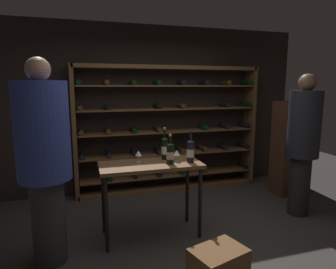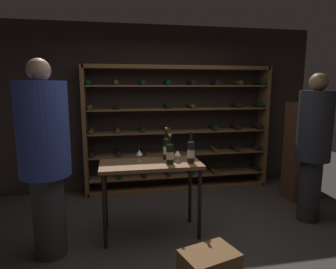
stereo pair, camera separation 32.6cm
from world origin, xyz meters
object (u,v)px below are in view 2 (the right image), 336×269
object	(u,v)px
wine_crate	(209,269)
display_cabinet	(302,151)
tasting_table	(151,172)
wine_glass_stemmed_left	(178,154)
wine_bottle_black_capsule	(191,151)
wine_rack	(179,129)
person_guest_blue_shirt	(45,152)
person_bystander_dark_jacket	(314,141)
wine_glass_stemmed_center	(139,153)
wine_bottle_amber_reserve	(170,153)
wine_bottle_green_slim	(166,148)

from	to	relation	value
wine_crate	display_cabinet	distance (m)	2.75
tasting_table	wine_glass_stemmed_left	xyz separation A→B (m)	(0.32, 0.01, 0.21)
wine_bottle_black_capsule	wine_glass_stemmed_left	size ratio (longest dim) A/B	2.76
display_cabinet	wine_bottle_black_capsule	distance (m)	2.17
wine_crate	wine_bottle_black_capsule	xyz separation A→B (m)	(0.07, 0.91, 0.86)
display_cabinet	wine_rack	bearing A→B (deg)	157.15
person_guest_blue_shirt	wine_bottle_black_capsule	size ratio (longest dim) A/B	5.52
tasting_table	wine_crate	bearing A→B (deg)	-68.71
person_guest_blue_shirt	wine_glass_stemmed_left	size ratio (longest dim) A/B	15.27
person_bystander_dark_jacket	person_guest_blue_shirt	world-z (taller)	person_guest_blue_shirt
person_guest_blue_shirt	wine_glass_stemmed_center	world-z (taller)	person_guest_blue_shirt
person_guest_blue_shirt	wine_glass_stemmed_center	distance (m)	1.04
wine_glass_stemmed_center	wine_rack	bearing A→B (deg)	59.90
person_guest_blue_shirt	wine_bottle_amber_reserve	world-z (taller)	person_guest_blue_shirt
person_bystander_dark_jacket	wine_glass_stemmed_center	world-z (taller)	person_bystander_dark_jacket
wine_bottle_amber_reserve	wine_glass_stemmed_center	xyz separation A→B (m)	(-0.33, 0.20, -0.03)
display_cabinet	wine_glass_stemmed_left	bearing A→B (deg)	-161.88
person_bystander_dark_jacket	display_cabinet	bearing A→B (deg)	179.12
person_guest_blue_shirt	wine_bottle_amber_reserve	xyz separation A→B (m)	(1.30, 0.14, -0.10)
wine_bottle_green_slim	wine_glass_stemmed_center	world-z (taller)	wine_bottle_green_slim
wine_bottle_green_slim	wine_bottle_amber_reserve	xyz separation A→B (m)	(0.00, -0.23, -0.01)
person_bystander_dark_jacket	wine_glass_stemmed_left	world-z (taller)	person_bystander_dark_jacket
wine_crate	wine_glass_stemmed_left	bearing A→B (deg)	93.91
person_bystander_dark_jacket	display_cabinet	world-z (taller)	person_bystander_dark_jacket
wine_glass_stemmed_center	wine_glass_stemmed_left	distance (m)	0.45
wine_glass_stemmed_left	wine_bottle_amber_reserve	bearing A→B (deg)	-139.54
person_bystander_dark_jacket	wine_bottle_amber_reserve	world-z (taller)	person_bystander_dark_jacket
person_guest_blue_shirt	wine_crate	bearing A→B (deg)	156.72
person_bystander_dark_jacket	wine_glass_stemmed_center	xyz separation A→B (m)	(-2.21, 0.11, -0.08)
person_bystander_dark_jacket	wine_bottle_amber_reserve	size ratio (longest dim) A/B	5.58
wine_crate	wine_glass_stemmed_left	world-z (taller)	wine_glass_stemmed_left
wine_bottle_green_slim	wine_glass_stemmed_center	distance (m)	0.33
wine_rack	wine_bottle_black_capsule	bearing A→B (deg)	-97.77
wine_bottle_amber_reserve	wine_glass_stemmed_left	distance (m)	0.15
wine_crate	display_cabinet	bearing A→B (deg)	39.44
tasting_table	wine_bottle_green_slim	distance (m)	0.35
wine_bottle_green_slim	wine_bottle_black_capsule	distance (m)	0.33
wine_rack	person_bystander_dark_jacket	bearing A→B (deg)	-45.85
wine_crate	wine_bottle_green_slim	size ratio (longest dim) A/B	1.24
wine_rack	wine_bottle_amber_reserve	bearing A→B (deg)	-106.43
wine_glass_stemmed_center	wine_glass_stemmed_left	bearing A→B (deg)	-12.90
wine_bottle_black_capsule	wine_glass_stemmed_center	size ratio (longest dim) A/B	2.76
person_bystander_dark_jacket	person_guest_blue_shirt	size ratio (longest dim) A/B	0.95
person_bystander_dark_jacket	wine_bottle_amber_reserve	bearing A→B (deg)	-61.30
wine_bottle_black_capsule	wine_glass_stemmed_left	world-z (taller)	wine_bottle_black_capsule
wine_glass_stemmed_center	wine_glass_stemmed_left	xyz separation A→B (m)	(0.44, -0.10, -0.00)
wine_crate	wine_glass_stemmed_center	distance (m)	1.46
wine_bottle_green_slim	wine_bottle_black_capsule	xyz separation A→B (m)	(0.25, -0.22, -0.00)
person_bystander_dark_jacket	wine_glass_stemmed_left	size ratio (longest dim) A/B	14.49
wine_bottle_green_slim	wine_bottle_amber_reserve	world-z (taller)	wine_bottle_green_slim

